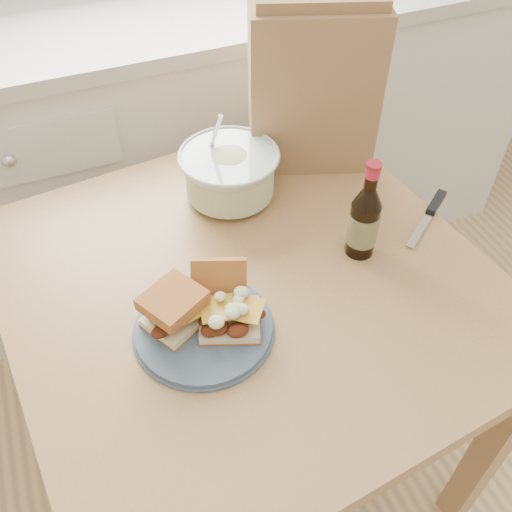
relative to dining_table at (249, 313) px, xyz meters
name	(u,v)px	position (x,y,z in m)	size (l,w,h in m)	color
cabinet_run	(177,142)	(0.10, 0.91, -0.17)	(2.50, 0.64, 0.94)	white
dining_table	(249,313)	(0.00, 0.00, 0.00)	(1.01, 1.01, 0.76)	#AB7B50
plate	(204,328)	(-0.12, -0.09, 0.12)	(0.25, 0.25, 0.02)	#44576F
sandwich_left	(174,309)	(-0.16, -0.06, 0.16)	(0.13, 0.13, 0.07)	beige
sandwich_right	(226,304)	(-0.07, -0.08, 0.16)	(0.13, 0.18, 0.09)	beige
coleslaw_bowl	(230,175)	(0.06, 0.25, 0.17)	(0.22, 0.22, 0.22)	silver
beer_bottle	(364,221)	(0.24, -0.02, 0.19)	(0.06, 0.06, 0.22)	black
knife	(432,209)	(0.45, 0.03, 0.12)	(0.18, 0.13, 0.01)	silver
paper_bag	(312,83)	(0.29, 0.34, 0.30)	(0.28, 0.19, 0.37)	#926446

